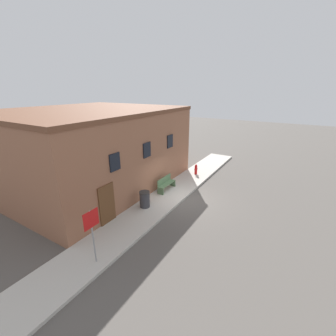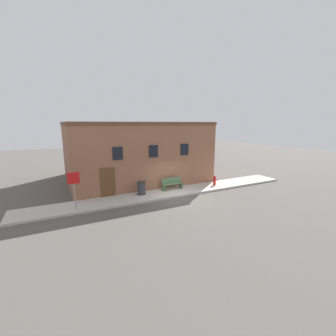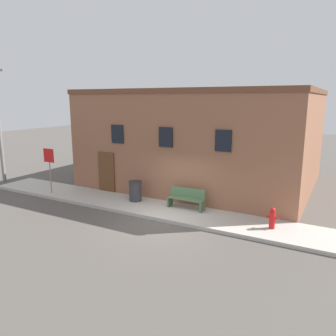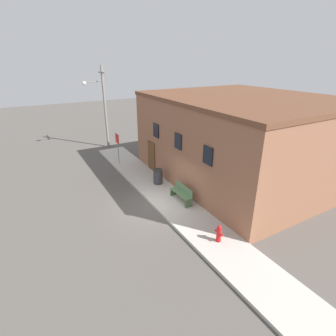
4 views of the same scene
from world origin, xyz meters
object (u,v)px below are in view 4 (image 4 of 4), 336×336
Objects in this scene: fire_hydrant at (219,233)px; bench at (182,193)px; utility_pole at (103,104)px; stop_sign at (118,143)px; trash_bin at (158,176)px.

bench is (-3.78, 0.51, 0.05)m from fire_hydrant.
fire_hydrant is at bearing 0.18° from utility_pole.
fire_hydrant is at bearing -7.73° from bench.
utility_pole is (-11.90, -0.56, 3.29)m from bench.
utility_pole is at bearing 173.54° from stop_sign.
stop_sign is at bearing -168.09° from trash_bin.
fire_hydrant is 16.03m from utility_pole.
trash_bin is at bearing 2.59° from utility_pole.
stop_sign is 2.42× the size of trash_bin.
stop_sign is 4.79m from trash_bin.
fire_hydrant is 6.38m from trash_bin.
trash_bin is (-2.59, -0.14, 0.03)m from bench.
utility_pole is (-4.76, 0.54, 2.14)m from stop_sign.
bench is at bearing 3.14° from trash_bin.
utility_pole reaches higher than stop_sign.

